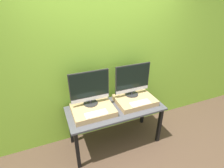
# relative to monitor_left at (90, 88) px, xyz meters

# --- Properties ---
(ground_plane) EXTENTS (12.00, 12.00, 0.00)m
(ground_plane) POSITION_rel_monitor_left_xyz_m (0.35, -0.46, -1.06)
(ground_plane) COLOR #4C3828
(wall_back) EXTENTS (8.00, 0.04, 2.60)m
(wall_back) POSITION_rel_monitor_left_xyz_m (0.35, 0.26, 0.24)
(wall_back) COLOR #8CC638
(wall_back) RESTS_ON ground_plane
(workbench) EXTENTS (1.49, 0.65, 0.70)m
(workbench) POSITION_rel_monitor_left_xyz_m (0.35, -0.14, -0.44)
(workbench) COLOR #47474C
(workbench) RESTS_ON ground_plane
(wooden_riser_left) EXTENTS (0.61, 0.47, 0.08)m
(wooden_riser_left) POSITION_rel_monitor_left_xyz_m (0.00, -0.12, -0.32)
(wooden_riser_left) COLOR tan
(wooden_riser_left) RESTS_ON workbench
(monitor_left) EXTENTS (0.59, 0.22, 0.53)m
(monitor_left) POSITION_rel_monitor_left_xyz_m (0.00, 0.00, 0.00)
(monitor_left) COLOR #282828
(monitor_left) RESTS_ON wooden_riser_left
(keyboard_left) EXTENTS (0.31, 0.13, 0.01)m
(keyboard_left) POSITION_rel_monitor_left_xyz_m (0.00, -0.28, -0.27)
(keyboard_left) COLOR silver
(keyboard_left) RESTS_ON wooden_riser_left
(wooden_riser_right) EXTENTS (0.61, 0.47, 0.08)m
(wooden_riser_right) POSITION_rel_monitor_left_xyz_m (0.70, -0.12, -0.32)
(wooden_riser_right) COLOR tan
(wooden_riser_right) RESTS_ON workbench
(monitor_right) EXTENTS (0.59, 0.22, 0.53)m
(monitor_right) POSITION_rel_monitor_left_xyz_m (0.70, 0.00, 0.00)
(monitor_right) COLOR #282828
(monitor_right) RESTS_ON wooden_riser_right
(keyboard_right) EXTENTS (0.31, 0.13, 0.01)m
(keyboard_right) POSITION_rel_monitor_left_xyz_m (0.70, -0.28, -0.27)
(keyboard_right) COLOR silver
(keyboard_right) RESTS_ON wooden_riser_right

